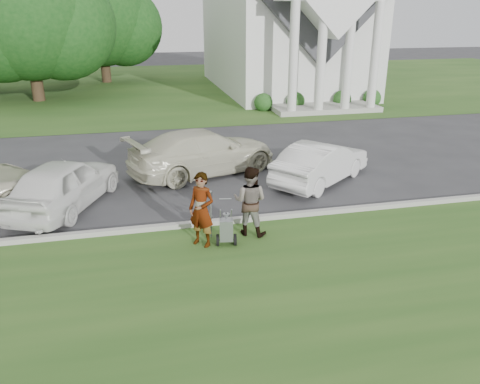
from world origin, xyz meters
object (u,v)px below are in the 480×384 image
object	(u,v)px
church	(284,5)
tree_back	(101,22)
person_left	(202,210)
car_d	(321,163)
parking_meter_near	(211,209)
car_b	(64,183)
tree_left	(27,18)
striping_cart	(226,230)
person_right	(250,201)
car_c	(204,152)

from	to	relation	value
church	tree_back	distance (m)	14.77
person_left	car_d	distance (m)	5.92
parking_meter_near	car_b	world-z (taller)	car_b
tree_left	car_d	bearing A→B (deg)	-57.38
church	person_left	world-z (taller)	church
parking_meter_near	car_b	bearing A→B (deg)	142.81
striping_cart	person_right	distance (m)	1.01
parking_meter_near	car_d	bearing A→B (deg)	37.67
church	person_right	world-z (taller)	church
striping_cart	car_b	bearing A→B (deg)	150.29
church	person_left	size ratio (longest dim) A/B	12.82
church	car_c	world-z (taller)	church
person_left	person_right	size ratio (longest dim) A/B	1.02
striping_cart	person_left	xyz separation A→B (m)	(-0.58, 0.14, 0.54)
person_left	car_c	size ratio (longest dim) A/B	0.35
striping_cart	tree_left	bearing A→B (deg)	119.31
car_b	car_c	bearing A→B (deg)	-130.58
tree_left	tree_back	distance (m)	8.95
church	tree_left	size ratio (longest dim) A/B	2.27
tree_left	car_b	distance (m)	20.09
striping_cart	car_d	size ratio (longest dim) A/B	0.25
person_right	car_d	bearing A→B (deg)	-104.07
person_right	car_b	distance (m)	5.72
car_b	parking_meter_near	bearing A→B (deg)	165.54
person_left	car_c	bearing A→B (deg)	122.19
person_right	car_d	xyz separation A→B (m)	(3.31, 3.36, -0.22)
person_right	car_b	xyz separation A→B (m)	(-4.89, 2.96, -0.17)
tree_left	church	bearing A→B (deg)	3.79
striping_cart	car_c	world-z (taller)	car_c
person_left	car_c	distance (m)	5.63
striping_cart	church	bearing A→B (deg)	79.13
car_c	car_d	size ratio (longest dim) A/B	1.28
tree_back	car_c	world-z (taller)	tree_back
tree_back	person_left	world-z (taller)	tree_back
tree_back	striping_cart	world-z (taller)	tree_back
person_right	car_c	xyz separation A→B (m)	(-0.41, 5.21, -0.13)
parking_meter_near	car_c	xyz separation A→B (m)	(0.61, 5.19, -0.02)
striping_cart	car_d	bearing A→B (deg)	53.50
church	parking_meter_near	distance (m)	25.60
tree_left	person_left	xyz separation A→B (m)	(7.44, -22.53, -4.17)
person_left	tree_back	bearing A→B (deg)	137.74
tree_left	car_c	size ratio (longest dim) A/B	1.96
parking_meter_near	car_c	size ratio (longest dim) A/B	0.24
church	tree_left	world-z (taller)	church
striping_cart	person_left	bearing A→B (deg)	176.52
tree_left	car_c	xyz separation A→B (m)	(8.33, -16.98, -4.32)
tree_left	person_right	xyz separation A→B (m)	(8.74, -22.19, -4.19)
tree_left	parking_meter_near	size ratio (longest dim) A/B	8.32
car_c	car_d	bearing A→B (deg)	-136.68
person_right	car_d	world-z (taller)	person_right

